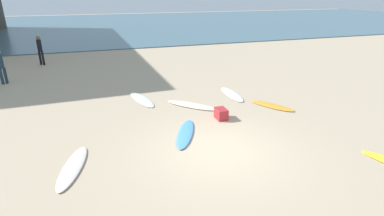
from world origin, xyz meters
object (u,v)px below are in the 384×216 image
at_px(beachgoer_near, 40,49).
at_px(beachgoer_mid, 1,65).
at_px(surfboard_6, 192,105).
at_px(surfboard_2, 185,133).
at_px(surfboard_0, 73,167).
at_px(surfboard_3, 272,106).
at_px(beach_cooler, 221,114).
at_px(surfboard_1, 232,94).
at_px(surfboard_5, 142,99).

distance_m(beachgoer_near, beachgoer_mid, 4.25).
bearing_deg(surfboard_6, surfboard_2, -157.34).
bearing_deg(surfboard_0, beachgoer_mid, 124.79).
xyz_separation_m(surfboard_6, beachgoer_near, (-6.86, 10.17, 0.99)).
height_order(surfboard_3, beach_cooler, beach_cooler).
bearing_deg(beachgoer_mid, surfboard_3, -65.89).
distance_m(surfboard_1, beachgoer_mid, 11.71).
relative_size(surfboard_5, surfboard_6, 0.96).
bearing_deg(surfboard_3, surfboard_0, 165.32).
relative_size(surfboard_2, beachgoer_near, 1.21).
relative_size(surfboard_1, surfboard_5, 0.97).
distance_m(surfboard_0, surfboard_5, 5.49).
bearing_deg(beach_cooler, surfboard_1, 56.22).
bearing_deg(beach_cooler, surfboard_2, -153.45).
distance_m(surfboard_0, beachgoer_mid, 10.23).
bearing_deg(surfboard_0, beach_cooler, 33.23).
relative_size(surfboard_2, surfboard_3, 1.16).
bearing_deg(surfboard_2, beachgoer_mid, -25.18).
relative_size(surfboard_0, beachgoer_mid, 1.29).
distance_m(surfboard_1, beach_cooler, 2.86).
bearing_deg(surfboard_6, beachgoer_near, 79.79).
bearing_deg(beachgoer_near, surfboard_3, -24.89).
height_order(surfboard_0, surfboard_2, surfboard_2).
bearing_deg(surfboard_5, beachgoer_near, 106.03).
bearing_deg(surfboard_3, surfboard_2, 166.18).
distance_m(beachgoer_near, beach_cooler, 13.96).
relative_size(surfboard_0, beachgoer_near, 1.23).
xyz_separation_m(surfboard_0, surfboard_5, (2.68, 4.79, -0.00)).
relative_size(surfboard_0, surfboard_1, 1.03).
bearing_deg(surfboard_2, surfboard_5, -52.70).
bearing_deg(surfboard_3, surfboard_6, 129.58).
relative_size(beachgoer_near, beachgoer_mid, 1.05).
bearing_deg(surfboard_5, beachgoer_mid, 129.49).
bearing_deg(surfboard_6, surfboard_5, 99.01).
bearing_deg(beach_cooler, beachgoer_mid, 138.74).
xyz_separation_m(surfboard_6, beachgoer_mid, (-8.16, 6.13, 0.94)).
bearing_deg(surfboard_1, beachgoer_near, -43.65).
xyz_separation_m(surfboard_0, surfboard_2, (3.51, 0.98, 0.00)).
distance_m(surfboard_0, beach_cooler, 5.48).
height_order(surfboard_6, beachgoer_mid, beachgoer_mid).
relative_size(surfboard_2, surfboard_5, 0.99).
distance_m(surfboard_3, beach_cooler, 2.59).
bearing_deg(beachgoer_mid, surfboard_2, -83.50).
bearing_deg(surfboard_1, beach_cooler, 58.53).
xyz_separation_m(surfboard_1, beachgoer_near, (-9.07, 9.38, 1.00)).
height_order(surfboard_0, surfboard_6, surfboard_6).
height_order(surfboard_1, surfboard_3, surfboard_3).
relative_size(surfboard_3, surfboard_5, 0.85).
bearing_deg(surfboard_0, beachgoer_near, 113.65).
height_order(surfboard_6, beachgoer_near, beachgoer_near).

